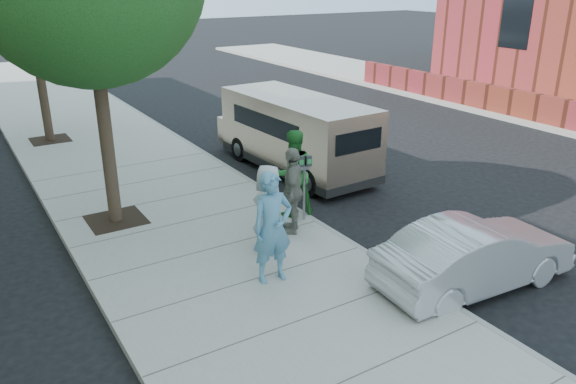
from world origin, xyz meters
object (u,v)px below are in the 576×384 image
object	(u,v)px
van	(295,132)
sedan	(475,255)
person_green_shirt	(293,173)
person_striped_polo	(293,190)
person_officer	(272,228)
person_gray_shirt	(269,208)
parking_meter	(304,174)

from	to	relation	value
van	sedan	world-z (taller)	van
van	person_green_shirt	xyz separation A→B (m)	(-1.93, -2.94, 0.02)
person_striped_polo	person_officer	bearing A→B (deg)	-5.16
sedan	person_gray_shirt	world-z (taller)	person_gray_shirt
person_officer	person_green_shirt	world-z (taller)	person_officer
sedan	person_gray_shirt	distance (m)	3.86
sedan	person_officer	size ratio (longest dim) A/B	1.89
parking_meter	van	world-z (taller)	van
parking_meter	person_green_shirt	bearing A→B (deg)	109.77
sedan	person_gray_shirt	bearing A→B (deg)	44.02
parking_meter	sedan	distance (m)	3.96
parking_meter	sedan	bearing A→B (deg)	-60.91
van	sedan	distance (m)	7.15
parking_meter	van	bearing A→B (deg)	73.13
parking_meter	person_gray_shirt	distance (m)	1.62
person_officer	person_striped_polo	xyz separation A→B (m)	(1.38, 1.52, -0.09)
person_officer	parking_meter	bearing A→B (deg)	50.03
sedan	person_green_shirt	bearing A→B (deg)	19.26
person_green_shirt	van	bearing A→B (deg)	-114.74
parking_meter	person_gray_shirt	size ratio (longest dim) A/B	0.85
sedan	person_striped_polo	xyz separation A→B (m)	(-1.65, 3.39, 0.44)
sedan	person_officer	distance (m)	3.60
person_green_shirt	person_gray_shirt	world-z (taller)	person_green_shirt
person_gray_shirt	van	bearing A→B (deg)	-162.60
person_striped_polo	van	bearing A→B (deg)	-176.00
parking_meter	van	distance (m)	3.83
van	person_gray_shirt	size ratio (longest dim) A/B	3.31
van	person_officer	size ratio (longest dim) A/B	2.86
person_gray_shirt	person_striped_polo	distance (m)	0.97
person_green_shirt	person_officer	bearing A→B (deg)	59.30
person_officer	person_gray_shirt	bearing A→B (deg)	68.46
person_green_shirt	person_gray_shirt	xyz separation A→B (m)	(-1.33, -1.23, -0.11)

